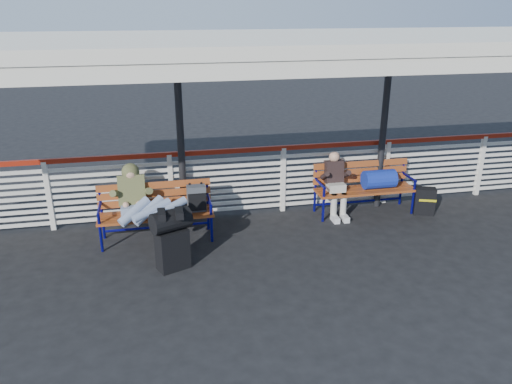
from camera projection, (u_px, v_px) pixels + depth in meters
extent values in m
plane|color=black|center=(314.00, 259.00, 7.49)|extent=(60.00, 60.00, 0.00)
cube|color=silver|center=(283.00, 180.00, 9.01)|extent=(12.00, 0.04, 1.04)
cube|color=maroon|center=(284.00, 148.00, 8.80)|extent=(12.00, 0.06, 0.08)
cube|color=silver|center=(304.00, 41.00, 7.21)|extent=(12.60, 3.60, 0.16)
cube|color=silver|center=(349.00, 63.00, 5.66)|extent=(12.60, 0.06, 0.30)
cylinder|color=black|center=(181.00, 139.00, 8.21)|extent=(0.12, 0.12, 3.00)
cylinder|color=black|center=(384.00, 128.00, 8.90)|extent=(0.12, 0.12, 3.00)
cube|color=black|center=(173.00, 249.00, 7.11)|extent=(0.51, 0.41, 0.60)
cylinder|color=black|center=(171.00, 220.00, 6.95)|extent=(0.62, 0.50, 0.31)
cube|color=#9B421E|center=(156.00, 215.00, 7.89)|extent=(1.80, 0.50, 0.04)
cube|color=#9B421E|center=(155.00, 193.00, 8.03)|extent=(1.80, 0.10, 0.40)
cylinder|color=#0B0B7B|center=(101.00, 238.00, 7.62)|extent=(0.04, 0.04, 0.45)
cylinder|color=#0B0B7B|center=(212.00, 229.00, 7.95)|extent=(0.04, 0.04, 0.45)
cylinder|color=#0B0B7B|center=(102.00, 213.00, 7.97)|extent=(0.04, 0.04, 0.90)
cylinder|color=#0B0B7B|center=(208.00, 205.00, 8.30)|extent=(0.04, 0.04, 0.90)
cube|color=#4B4E52|center=(197.00, 198.00, 7.95)|extent=(0.30, 0.19, 0.42)
cube|color=#9B421E|center=(365.00, 190.00, 8.95)|extent=(1.80, 0.50, 0.04)
cube|color=#9B421E|center=(361.00, 171.00, 9.09)|extent=(1.80, 0.10, 0.40)
cylinder|color=#0B0B7B|center=(323.00, 210.00, 8.68)|extent=(0.04, 0.04, 0.45)
cylinder|color=#0B0B7B|center=(413.00, 202.00, 9.01)|extent=(0.04, 0.04, 0.45)
cylinder|color=#0B0B7B|center=(315.00, 188.00, 9.03)|extent=(0.04, 0.04, 0.90)
cylinder|color=#0B0B7B|center=(402.00, 182.00, 9.36)|extent=(0.04, 0.04, 0.90)
cylinder|color=navy|center=(379.00, 179.00, 8.93)|extent=(0.57, 0.34, 0.34)
cube|color=#96A8CA|center=(133.00, 210.00, 7.84)|extent=(0.36, 0.26, 0.18)
cube|color=#494D29|center=(132.00, 191.00, 7.93)|extent=(0.42, 0.38, 0.53)
sphere|color=#494D29|center=(131.00, 172.00, 7.92)|extent=(0.28, 0.28, 0.28)
sphere|color=tan|center=(131.00, 173.00, 7.89)|extent=(0.21, 0.21, 0.21)
cube|color=black|center=(162.00, 215.00, 6.83)|extent=(0.11, 0.27, 0.10)
cube|color=black|center=(179.00, 213.00, 6.87)|extent=(0.11, 0.27, 0.10)
cube|color=#BCB8AA|center=(336.00, 187.00, 8.84)|extent=(0.30, 0.24, 0.16)
cube|color=black|center=(334.00, 172.00, 8.88)|extent=(0.32, 0.23, 0.42)
sphere|color=tan|center=(334.00, 157.00, 8.80)|extent=(0.19, 0.19, 0.19)
cylinder|color=#BCB8AA|center=(334.00, 207.00, 8.76)|extent=(0.11, 0.11, 0.46)
cylinder|color=#BCB8AA|center=(343.00, 206.00, 8.80)|extent=(0.11, 0.11, 0.46)
cube|color=silver|center=(335.00, 219.00, 8.74)|extent=(0.10, 0.24, 0.10)
cube|color=silver|center=(345.00, 218.00, 8.77)|extent=(0.10, 0.24, 0.10)
cube|color=black|center=(424.00, 201.00, 8.99)|extent=(0.40, 0.31, 0.50)
cube|color=gold|center=(428.00, 201.00, 8.87)|extent=(0.29, 0.12, 0.04)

